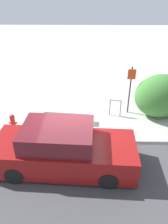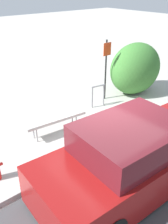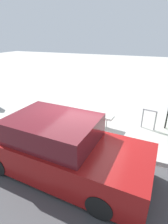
% 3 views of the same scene
% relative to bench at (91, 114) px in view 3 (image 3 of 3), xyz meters
% --- Properties ---
extents(ground_plane, '(60.00, 60.00, 0.00)m').
position_rel_bench_xyz_m(ground_plane, '(0.44, -1.55, -0.50)').
color(ground_plane, '#ADAAA3').
extents(curb, '(60.00, 0.20, 0.13)m').
position_rel_bench_xyz_m(curb, '(0.44, -1.55, -0.43)').
color(curb, '#A8A8A3').
rests_on(curb, ground_plane).
extents(bench, '(1.95, 0.60, 0.55)m').
position_rel_bench_xyz_m(bench, '(0.00, 0.00, 0.00)').
color(bench, '#99999E').
rests_on(bench, ground_plane).
extents(bike_rack, '(0.55, 0.14, 0.83)m').
position_rel_bench_xyz_m(bike_rack, '(2.26, 0.55, 0.00)').
color(bike_rack, gray).
rests_on(bike_rack, ground_plane).
extents(fire_hydrant, '(0.36, 0.22, 0.77)m').
position_rel_bench_xyz_m(fire_hydrant, '(-2.20, -0.77, -0.09)').
color(fire_hydrant, red).
rests_on(fire_hydrant, ground_plane).
extents(parked_car_near, '(4.78, 2.08, 1.59)m').
position_rel_bench_xyz_m(parked_car_near, '(0.16, -2.86, 0.20)').
color(parked_car_near, black).
rests_on(parked_car_near, ground_plane).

